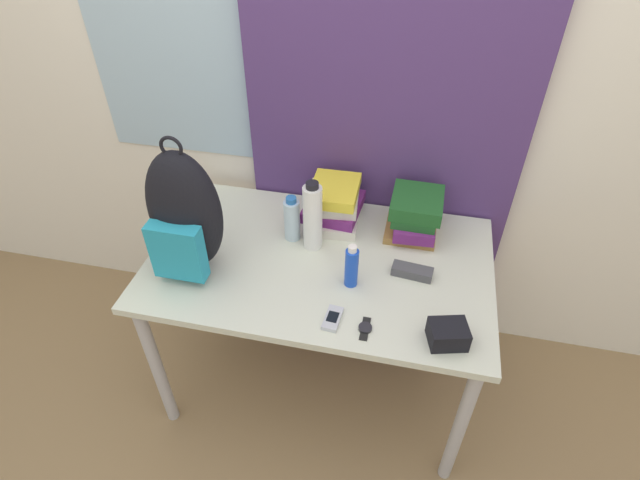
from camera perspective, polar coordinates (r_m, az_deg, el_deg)
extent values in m
plane|color=#8C704C|center=(2.31, -2.36, -23.31)|extent=(12.00, 12.00, 0.00)
cube|color=silver|center=(2.07, 3.05, 16.95)|extent=(6.00, 0.05, 2.50)
cube|color=#9EBCD1|center=(2.17, -11.63, 18.75)|extent=(1.10, 0.01, 0.80)
cube|color=#4C336B|center=(2.00, 7.57, 15.83)|extent=(1.12, 0.04, 2.50)
cube|color=beige|center=(1.94, 0.00, -2.59)|extent=(1.31, 0.81, 0.03)
cylinder|color=#B2B2B7|center=(2.19, -18.15, -13.62)|extent=(0.05, 0.05, 0.73)
cylinder|color=#B2B2B7|center=(2.01, 15.68, -19.83)|extent=(0.05, 0.05, 0.73)
cylinder|color=#B2B2B7|center=(2.60, -11.39, -1.66)|extent=(0.05, 0.05, 0.73)
cylinder|color=#B2B2B7|center=(2.45, 15.78, -5.68)|extent=(0.05, 0.05, 0.73)
ellipsoid|color=black|center=(1.82, -15.16, 3.12)|extent=(0.27, 0.17, 0.49)
cube|color=teal|center=(1.81, -15.98, -1.31)|extent=(0.19, 0.06, 0.22)
torus|color=black|center=(1.69, -16.66, 10.13)|extent=(0.08, 0.01, 0.08)
cube|color=silver|center=(2.10, 1.67, 2.55)|extent=(0.21, 0.25, 0.04)
cube|color=#6B2370|center=(2.09, 1.46, 3.88)|extent=(0.24, 0.26, 0.05)
cube|color=silver|center=(2.05, 1.61, 4.75)|extent=(0.22, 0.24, 0.05)
cube|color=yellow|center=(2.02, 1.68, 5.70)|extent=(0.19, 0.24, 0.05)
cube|color=olive|center=(2.09, 10.34, 1.37)|extent=(0.20, 0.22, 0.03)
cube|color=#6B2370|center=(2.06, 10.71, 2.05)|extent=(0.17, 0.25, 0.05)
cube|color=#1E5623|center=(2.04, 10.82, 3.15)|extent=(0.18, 0.22, 0.03)
cube|color=#1E5623|center=(2.02, 11.04, 4.21)|extent=(0.20, 0.22, 0.06)
cylinder|color=silver|center=(1.98, -3.21, 2.27)|extent=(0.06, 0.06, 0.18)
cylinder|color=#286BB7|center=(1.92, -3.32, 4.59)|extent=(0.04, 0.04, 0.02)
cylinder|color=white|center=(1.90, -0.85, 2.53)|extent=(0.07, 0.07, 0.28)
cylinder|color=black|center=(1.82, -0.90, 6.27)|extent=(0.05, 0.05, 0.02)
cylinder|color=blue|center=(1.79, 3.62, -3.19)|extent=(0.05, 0.05, 0.16)
cylinder|color=white|center=(1.72, 3.74, -1.02)|extent=(0.03, 0.03, 0.02)
cube|color=#B7BCC6|center=(1.71, 1.46, -8.95)|extent=(0.06, 0.11, 0.02)
cube|color=black|center=(1.71, 1.46, -8.77)|extent=(0.04, 0.05, 0.00)
cube|color=#47474C|center=(1.89, 10.49, -3.56)|extent=(0.16, 0.07, 0.04)
cube|color=black|center=(1.68, 14.42, -10.38)|extent=(0.14, 0.13, 0.07)
cube|color=black|center=(1.70, 5.18, -10.06)|extent=(0.03, 0.10, 0.00)
cylinder|color=#232328|center=(1.69, 5.18, -9.98)|extent=(0.05, 0.05, 0.01)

